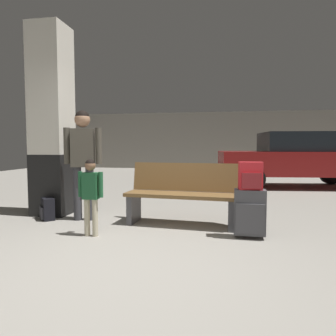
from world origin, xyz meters
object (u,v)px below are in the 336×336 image
Objects in this scene: bench at (182,194)px; backpack_dark_floor at (47,209)px; backpack_bright at (250,176)px; parked_car_near at (297,158)px; child at (91,189)px; suitcase at (250,212)px; adult at (83,153)px; structural_pillar at (52,122)px.

bench reaches higher than backpack_dark_floor.
backpack_bright is 5.44m from parked_car_near.
backpack_bright is at bearing 7.69° from child.
suitcase is 0.45m from backpack_bright.
bench is 1.64m from adult.
backpack_bright is 2.51m from adult.
backpack_bright is at bearing -15.18° from structural_pillar.
parked_car_near reaches higher than child.
suitcase is at bearing -30.02° from bench.
backpack_bright is at bearing -107.81° from parked_car_near.
suitcase reaches higher than backpack_dark_floor.
backpack_dark_floor is (0.13, -0.41, -1.37)m from structural_pillar.
backpack_bright is 1.00× the size of backpack_dark_floor.
child is at bearing -59.34° from adult.
suitcase is at bearing -12.21° from adult.
backpack_dark_floor is (-2.09, -0.09, -0.28)m from bench.
parked_car_near is at bearing 72.18° from suitcase.
bench is 1.06m from suitcase.
parked_car_near is (1.66, 5.17, 0.48)m from suitcase.
structural_pillar reaches higher than parked_car_near.
bench is 0.98× the size of adult.
suitcase is at bearing -107.82° from parked_car_near.
backpack_bright reaches higher than bench.
child is 6.54m from parked_car_near.
bench is at bearing 36.93° from child.
bench is at bearing 149.98° from suitcase.
structural_pillar reaches higher than child.
parked_car_near is (2.58, 4.65, 0.36)m from bench.
structural_pillar is 2.49m from bench.
bench is 5.33m from parked_car_near.
suitcase is 0.36× the size of adult.
adult reaches higher than suitcase.
structural_pillar is 1.84× the size of adult.
backpack_bright is at bearing -12.21° from adult.
structural_pillar reaches higher than backpack_bright.
bench is 4.82× the size of backpack_bright.
suitcase is 0.14× the size of parked_car_near.
bench is 2.72× the size of suitcase.
backpack_bright is 0.08× the size of parked_car_near.
structural_pillar is 1.88× the size of bench.
structural_pillar is 9.09× the size of backpack_dark_floor.
adult is (0.69, -0.32, -0.50)m from structural_pillar.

